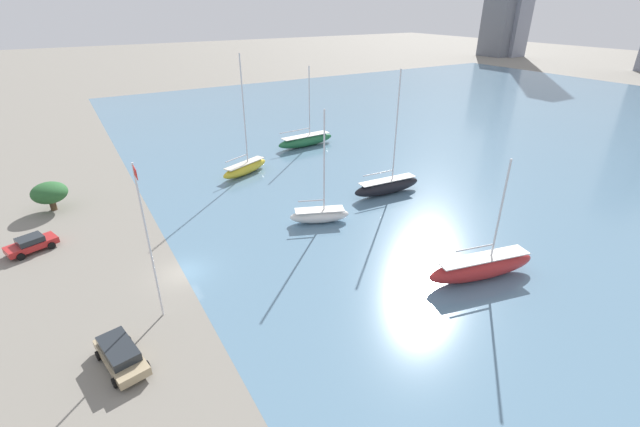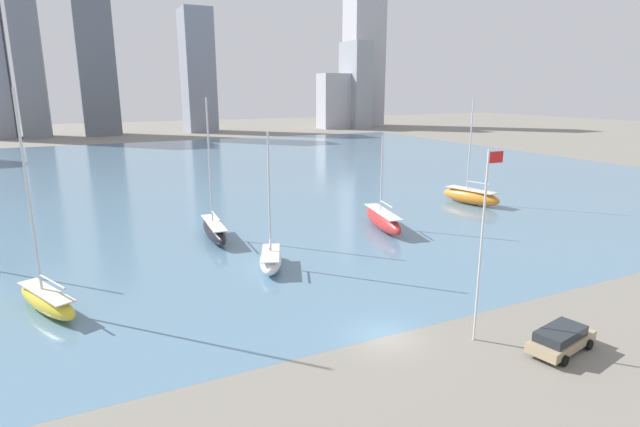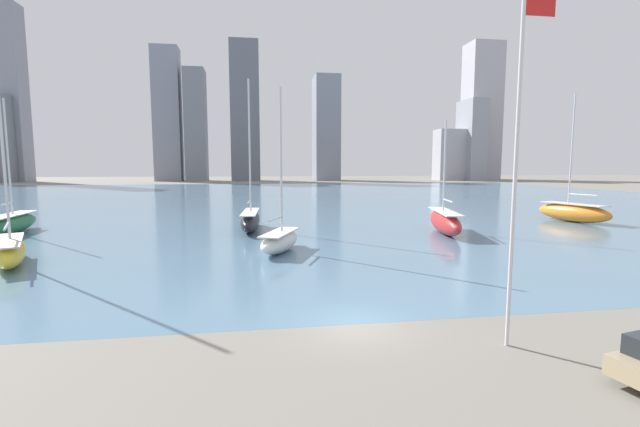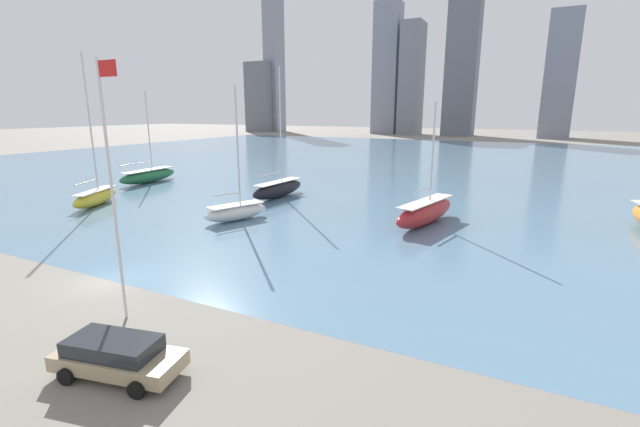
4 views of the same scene
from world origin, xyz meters
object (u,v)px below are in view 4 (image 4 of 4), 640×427
object	(u,v)px
sailboat_green	(149,175)
sailboat_red	(425,212)
flag_pole	(112,186)
sailboat_yellow	(96,196)
sailboat_white	(236,211)
sailboat_black	(278,188)
parked_wagon_tan	(117,355)

from	to	relation	value
sailboat_green	sailboat_red	bearing A→B (deg)	-11.72
flag_pole	sailboat_green	size ratio (longest dim) A/B	0.97
sailboat_yellow	sailboat_red	distance (m)	35.40
flag_pole	sailboat_white	distance (m)	20.68
sailboat_yellow	sailboat_black	bearing A→B (deg)	14.91
sailboat_white	sailboat_red	xyz separation A→B (m)	(16.44, 6.65, 0.25)
sailboat_white	sailboat_green	world-z (taller)	sailboat_green
sailboat_white	sailboat_red	size ratio (longest dim) A/B	1.14
sailboat_white	sailboat_black	world-z (taller)	sailboat_black
sailboat_green	parked_wagon_tan	bearing A→B (deg)	-47.51
sailboat_yellow	sailboat_green	xyz separation A→B (m)	(-7.07, 13.73, 0.01)
sailboat_red	sailboat_green	bearing A→B (deg)	-175.18
sailboat_white	sailboat_green	size ratio (longest dim) A/B	0.96
sailboat_green	sailboat_red	xyz separation A→B (m)	(41.53, -5.62, 0.13)
sailboat_yellow	parked_wagon_tan	world-z (taller)	sailboat_yellow
parked_wagon_tan	sailboat_black	bearing A→B (deg)	-169.82
sailboat_yellow	sailboat_white	size ratio (longest dim) A/B	1.30
sailboat_white	sailboat_yellow	bearing A→B (deg)	-153.38
flag_pole	sailboat_green	distance (m)	44.98
flag_pole	parked_wagon_tan	distance (m)	7.80
sailboat_green	sailboat_red	world-z (taller)	sailboat_green
sailboat_yellow	sailboat_green	size ratio (longest dim) A/B	1.25
sailboat_green	parked_wagon_tan	world-z (taller)	sailboat_green
sailboat_white	parked_wagon_tan	distance (m)	24.56
sailboat_yellow	sailboat_white	distance (m)	18.08
sailboat_black	parked_wagon_tan	size ratio (longest dim) A/B	2.84
sailboat_green	parked_wagon_tan	xyz separation A→B (m)	(36.08, -34.23, -0.18)
flag_pole	sailboat_red	bearing A→B (deg)	69.90
sailboat_yellow	sailboat_white	xyz separation A→B (m)	(18.02, 1.46, -0.11)
sailboat_red	flag_pole	bearing A→B (deg)	-97.58
sailboat_yellow	sailboat_white	bearing A→B (deg)	-19.50
sailboat_red	parked_wagon_tan	bearing A→B (deg)	-88.27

